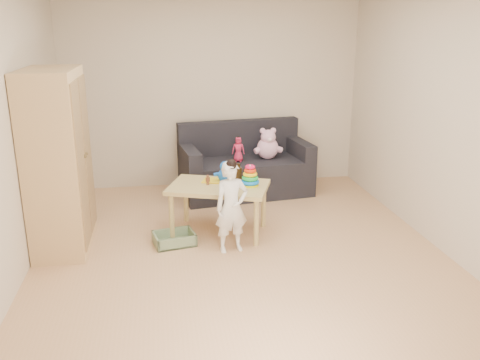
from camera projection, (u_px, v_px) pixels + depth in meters
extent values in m
plane|color=tan|center=(239.00, 249.00, 5.15)|extent=(4.50, 4.50, 0.00)
plane|color=beige|center=(213.00, 91.00, 6.88)|extent=(4.00, 0.00, 4.00)
plane|color=beige|center=(307.00, 202.00, 2.64)|extent=(4.00, 0.00, 4.00)
plane|color=beige|center=(14.00, 129.00, 4.46)|extent=(0.00, 4.50, 4.50)
plane|color=beige|center=(437.00, 116.00, 5.06)|extent=(0.00, 4.50, 4.50)
cube|color=#E6BB7E|center=(58.00, 161.00, 4.99)|extent=(0.50, 0.99, 1.78)
cube|color=black|center=(246.00, 176.00, 6.75)|extent=(1.76, 1.04, 0.47)
cube|color=tan|center=(219.00, 209.00, 5.47)|extent=(1.19, 0.96, 0.54)
imported|color=white|center=(232.00, 208.00, 4.98)|extent=(0.37, 0.28, 0.90)
imported|color=#E92B5A|center=(238.00, 150.00, 6.52)|extent=(0.18, 0.14, 0.32)
cylinder|color=#D3D70B|center=(250.00, 185.00, 5.37)|extent=(0.18, 0.18, 0.02)
cylinder|color=silver|center=(250.00, 175.00, 5.34)|extent=(0.02, 0.02, 0.22)
torus|color=blue|center=(250.00, 182.00, 5.36)|extent=(0.20, 0.20, 0.04)
torus|color=green|center=(250.00, 178.00, 5.35)|extent=(0.18, 0.18, 0.04)
torus|color=yellow|center=(250.00, 174.00, 5.34)|extent=(0.15, 0.15, 0.04)
torus|color=red|center=(250.00, 170.00, 5.32)|extent=(0.13, 0.13, 0.04)
torus|color=#FC0E4C|center=(250.00, 167.00, 5.31)|extent=(0.11, 0.11, 0.04)
cylinder|color=black|center=(239.00, 175.00, 5.48)|extent=(0.07, 0.07, 0.16)
cylinder|color=black|center=(239.00, 166.00, 5.45)|extent=(0.03, 0.03, 0.04)
cylinder|color=black|center=(239.00, 164.00, 5.44)|extent=(0.04, 0.04, 0.01)
cube|color=yellow|center=(212.00, 180.00, 5.53)|extent=(0.25, 0.25, 0.01)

